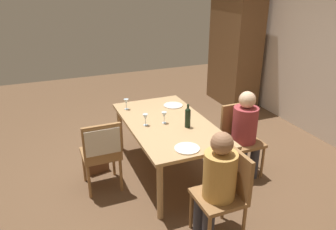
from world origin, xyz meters
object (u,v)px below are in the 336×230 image
(armoire_cabinet, at_px, (235,49))
(handbag, at_px, (97,164))
(person_woman_host, at_px, (217,180))
(person_man_bearded, at_px, (246,129))
(wine_glass_near_left, at_px, (145,117))
(chair_right_end, at_px, (226,189))
(wine_glass_near_right, at_px, (164,115))
(dinner_plate_guest_left, at_px, (173,105))
(wine_glass_centre, at_px, (126,102))
(dining_table, at_px, (168,128))
(dinner_plate_host, at_px, (187,148))
(chair_near, at_px, (102,148))
(wine_bottle_tall_green, at_px, (188,117))
(chair_far_right, at_px, (240,134))

(armoire_cabinet, height_order, handbag, armoire_cabinet)
(person_woman_host, xyz_separation_m, person_man_bearded, (-0.85, 0.91, -0.00))
(wine_glass_near_left, bearing_deg, chair_right_end, 16.19)
(wine_glass_near_right, distance_m, dinner_plate_guest_left, 0.61)
(wine_glass_centre, height_order, dinner_plate_guest_left, wine_glass_centre)
(chair_right_end, xyz_separation_m, wine_glass_centre, (-1.91, -0.45, 0.30))
(dining_table, distance_m, dinner_plate_guest_left, 0.58)
(wine_glass_near_right, bearing_deg, person_man_bearded, 65.09)
(armoire_cabinet, distance_m, dinner_plate_host, 3.60)
(chair_right_end, xyz_separation_m, handbag, (-1.63, -0.97, -0.42))
(chair_near, bearing_deg, chair_right_end, -50.09)
(person_man_bearded, xyz_separation_m, wine_glass_centre, (-1.06, -1.25, 0.17))
(armoire_cabinet, relative_size, wine_bottle_tall_green, 7.35)
(wine_bottle_tall_green, distance_m, wine_glass_near_left, 0.52)
(wine_glass_near_left, relative_size, wine_glass_centre, 1.00)
(armoire_cabinet, xyz_separation_m, wine_glass_centre, (1.37, -2.62, -0.27))
(chair_near, xyz_separation_m, wine_bottle_tall_green, (0.10, 1.05, 0.26))
(chair_near, bearing_deg, wine_glass_centre, 55.73)
(wine_glass_near_right, bearing_deg, person_woman_host, 1.18)
(dinner_plate_host, bearing_deg, wine_glass_near_right, 178.17)
(person_woman_host, distance_m, dinner_plate_guest_left, 1.81)
(dinner_plate_guest_left, xyz_separation_m, handbag, (0.15, -1.17, -0.62))
(wine_glass_near_left, xyz_separation_m, wine_glass_centre, (-0.61, -0.07, 0.00))
(chair_near, bearing_deg, armoire_cabinet, 34.16)
(person_man_bearded, bearing_deg, wine_glass_near_left, -21.24)
(armoire_cabinet, bearing_deg, chair_far_right, -30.57)
(dining_table, height_order, wine_glass_near_left, wine_glass_near_left)
(dinner_plate_guest_left, bearing_deg, armoire_cabinet, 127.30)
(wine_glass_centre, bearing_deg, chair_near, -34.27)
(person_woman_host, bearing_deg, chair_right_end, -90.00)
(dining_table, xyz_separation_m, wine_glass_near_right, (-0.00, -0.05, 0.18))
(dinner_plate_guest_left, bearing_deg, chair_near, -61.71)
(chair_near, bearing_deg, dinner_plate_guest_left, 28.29)
(person_woman_host, relative_size, handbag, 4.13)
(chair_near, relative_size, wine_glass_near_left, 6.17)
(dining_table, relative_size, wine_glass_near_left, 12.10)
(chair_right_end, height_order, dinner_plate_guest_left, chair_right_end)
(armoire_cabinet, distance_m, wine_bottle_tall_green, 3.06)
(chair_right_end, xyz_separation_m, dinner_plate_host, (-0.56, -0.16, 0.20))
(armoire_cabinet, height_order, wine_glass_centre, armoire_cabinet)
(person_woman_host, bearing_deg, person_man_bearded, -46.87)
(wine_glass_near_left, bearing_deg, chair_far_right, 73.71)
(armoire_cabinet, distance_m, chair_near, 3.82)
(armoire_cabinet, bearing_deg, handbag, -62.20)
(dinner_plate_host, xyz_separation_m, handbag, (-1.07, -0.81, -0.62))
(dinner_plate_guest_left, bearing_deg, chair_far_right, 35.97)
(person_woman_host, height_order, wine_bottle_tall_green, person_woman_host)
(handbag, bearing_deg, person_man_bearded, 66.08)
(dining_table, relative_size, wine_glass_centre, 12.10)
(wine_glass_centre, height_order, wine_glass_near_right, same)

